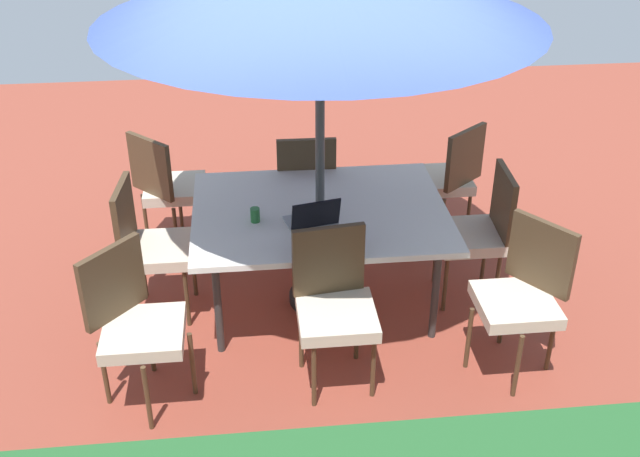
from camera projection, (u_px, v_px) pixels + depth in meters
ground_plane at (320, 301)px, 5.47m from camera, size 10.00×10.00×0.02m
dining_table at (320, 216)px, 5.12m from camera, size 1.70×1.28×0.74m
chair_east at (150, 243)px, 5.09m from camera, size 0.48×0.47×0.98m
chair_south at (305, 183)px, 5.86m from camera, size 0.46×0.46×0.98m
chair_north at (334, 302)px, 4.50m from camera, size 0.48×0.49×0.98m
chair_southeast at (168, 184)px, 5.84m from camera, size 0.59×0.59×0.98m
chair_southwest at (447, 175)px, 5.97m from camera, size 0.58×0.58×0.98m
chair_northeast at (135, 320)px, 4.34m from camera, size 0.59×0.59×0.98m
chair_northwest at (523, 292)px, 4.59m from camera, size 0.58×0.58×0.98m
chair_west at (479, 228)px, 5.25m from camera, size 0.47×0.46×0.98m
laptop at (313, 219)px, 4.89m from camera, size 0.37×0.31×0.21m
cup at (255, 215)px, 4.93m from camera, size 0.06×0.06×0.10m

